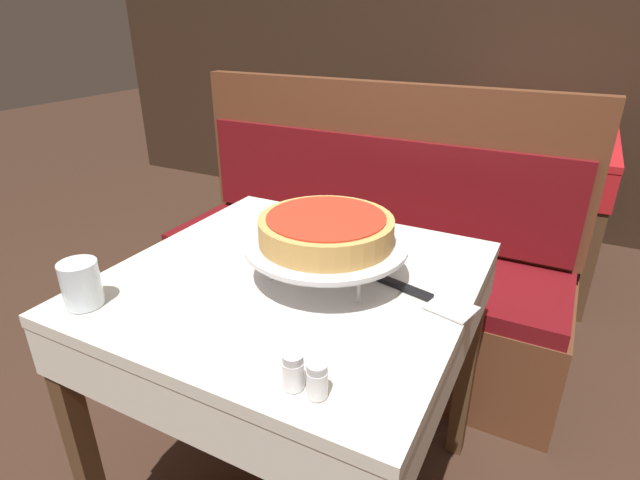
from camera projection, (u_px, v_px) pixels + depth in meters
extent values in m
cube|color=beige|center=(292.00, 280.00, 1.21)|extent=(0.83, 0.83, 0.03)
cube|color=white|center=(292.00, 274.00, 1.20)|extent=(0.52, 0.52, 0.00)
cube|color=beige|center=(293.00, 307.00, 1.24)|extent=(0.83, 0.83, 0.12)
cube|color=#4C331E|center=(81.00, 446.00, 1.21)|extent=(0.05, 0.05, 0.72)
cube|color=#4C331E|center=(257.00, 300.00, 1.83)|extent=(0.05, 0.05, 0.72)
cube|color=#4C331E|center=(467.00, 361.00, 1.51)|extent=(0.05, 0.05, 0.72)
cube|color=red|center=(525.00, 139.00, 2.53)|extent=(0.86, 0.86, 0.03)
cube|color=white|center=(525.00, 135.00, 2.52)|extent=(0.53, 0.53, 0.00)
cube|color=red|center=(521.00, 158.00, 2.57)|extent=(0.85, 0.85, 0.17)
cube|color=#4C331E|center=(420.00, 219.00, 2.53)|extent=(0.05, 0.05, 0.72)
cube|color=#4C331E|center=(593.00, 250.00, 2.21)|extent=(0.05, 0.05, 0.72)
cube|color=#4C331E|center=(457.00, 178.00, 3.17)|extent=(0.05, 0.05, 0.72)
cube|color=#4C331E|center=(595.00, 197.00, 2.84)|extent=(0.05, 0.05, 0.72)
cube|color=brown|center=(354.00, 305.00, 2.10)|extent=(1.62, 0.50, 0.40)
cube|color=#600F14|center=(355.00, 257.00, 2.00)|extent=(1.59, 0.49, 0.06)
cube|color=brown|center=(379.00, 161.00, 2.04)|extent=(1.62, 0.06, 0.62)
cube|color=#600F14|center=(375.00, 185.00, 2.04)|extent=(1.56, 0.02, 0.40)
cube|color=black|center=(497.00, 34.00, 2.98)|extent=(6.00, 0.04, 2.40)
cylinder|color=#ADADB2|center=(349.00, 243.00, 1.26)|extent=(0.01, 0.01, 0.08)
cylinder|color=#ADADB2|center=(271.00, 265.00, 1.16)|extent=(0.01, 0.01, 0.08)
cylinder|color=#ADADB2|center=(359.00, 287.00, 1.06)|extent=(0.01, 0.01, 0.08)
cylinder|color=#ADADB2|center=(326.00, 250.00, 1.15)|extent=(0.25, 0.25, 0.01)
cylinder|color=silver|center=(326.00, 247.00, 1.14)|extent=(0.36, 0.36, 0.01)
cylinder|color=silver|center=(326.00, 244.00, 1.14)|extent=(0.38, 0.38, 0.01)
cylinder|color=tan|center=(326.00, 230.00, 1.13)|extent=(0.31, 0.31, 0.06)
cylinder|color=red|center=(326.00, 218.00, 1.11)|extent=(0.27, 0.27, 0.01)
cube|color=#BCBCC1|center=(451.00, 308.00, 1.06)|extent=(0.11, 0.10, 0.00)
cube|color=black|center=(398.00, 285.00, 1.14)|extent=(0.17, 0.06, 0.01)
cylinder|color=silver|center=(81.00, 284.00, 1.05)|extent=(0.08, 0.08, 0.10)
cylinder|color=silver|center=(293.00, 374.00, 0.83)|extent=(0.04, 0.04, 0.05)
cylinder|color=#B7B7BC|center=(293.00, 358.00, 0.81)|extent=(0.04, 0.04, 0.01)
cylinder|color=silver|center=(317.00, 383.00, 0.81)|extent=(0.04, 0.04, 0.05)
cylinder|color=#B7B7BC|center=(317.00, 368.00, 0.80)|extent=(0.03, 0.03, 0.01)
cube|color=black|center=(548.00, 140.00, 2.37)|extent=(0.15, 0.15, 0.03)
cylinder|color=black|center=(551.00, 121.00, 2.34)|extent=(0.01, 0.01, 0.14)
cylinder|color=#99194C|center=(552.00, 123.00, 2.39)|extent=(0.04, 0.04, 0.11)
cylinder|color=red|center=(550.00, 127.00, 2.31)|extent=(0.04, 0.04, 0.11)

